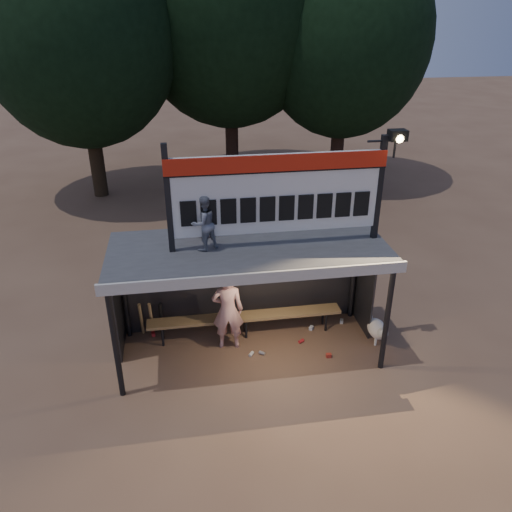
% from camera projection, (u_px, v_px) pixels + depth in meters
% --- Properties ---
extents(ground, '(80.00, 80.00, 0.00)m').
position_uv_depth(ground, '(249.00, 350.00, 9.98)').
color(ground, brown).
rests_on(ground, ground).
extents(player, '(0.66, 0.47, 1.69)m').
position_uv_depth(player, '(228.00, 310.00, 9.74)').
color(player, white).
rests_on(player, ground).
extents(child_a, '(0.61, 0.56, 0.99)m').
position_uv_depth(child_a, '(204.00, 223.00, 8.59)').
color(child_a, slate).
rests_on(child_a, dugout_shelter).
extents(child_b, '(0.58, 0.46, 1.05)m').
position_uv_depth(child_b, '(204.00, 209.00, 9.12)').
color(child_b, maroon).
rests_on(child_b, dugout_shelter).
extents(dugout_shelter, '(5.10, 2.08, 2.32)m').
position_uv_depth(dugout_shelter, '(247.00, 263.00, 9.37)').
color(dugout_shelter, '#3B3B3D').
rests_on(dugout_shelter, ground).
extents(scoreboard_assembly, '(4.10, 0.27, 1.99)m').
position_uv_depth(scoreboard_assembly, '(280.00, 191.00, 8.56)').
color(scoreboard_assembly, black).
rests_on(scoreboard_assembly, dugout_shelter).
extents(bench, '(4.00, 0.35, 0.48)m').
position_uv_depth(bench, '(245.00, 317.00, 10.27)').
color(bench, olive).
rests_on(bench, ground).
extents(tree_left, '(6.46, 6.46, 9.27)m').
position_uv_depth(tree_left, '(78.00, 30.00, 15.79)').
color(tree_left, '#2F2114').
rests_on(tree_left, ground).
extents(tree_mid, '(7.22, 7.22, 10.36)m').
position_uv_depth(tree_mid, '(229.00, 7.00, 17.52)').
color(tree_mid, '#311D15').
rests_on(tree_mid, ground).
extents(tree_right, '(6.08, 6.08, 8.72)m').
position_uv_depth(tree_right, '(345.00, 38.00, 17.64)').
color(tree_right, '#301E15').
rests_on(tree_right, ground).
extents(dog, '(0.36, 0.81, 0.49)m').
position_uv_depth(dog, '(378.00, 329.00, 10.14)').
color(dog, '#F0E3D0').
rests_on(dog, ground).
extents(bats, '(0.47, 0.33, 0.84)m').
position_uv_depth(bats, '(151.00, 318.00, 10.24)').
color(bats, olive).
rests_on(bats, ground).
extents(litter, '(4.13, 1.36, 0.08)m').
position_uv_depth(litter, '(279.00, 340.00, 10.22)').
color(litter, '#AD2C1D').
rests_on(litter, ground).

